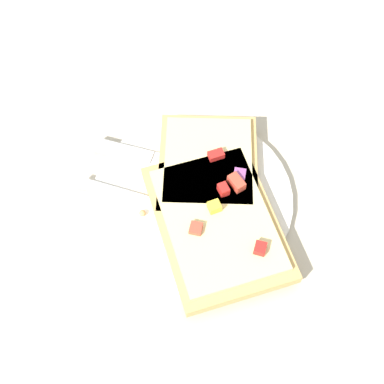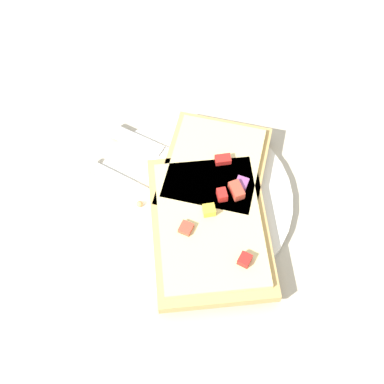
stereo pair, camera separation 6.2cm
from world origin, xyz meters
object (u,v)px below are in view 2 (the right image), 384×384
object	(u,v)px
plate	(192,199)
pizza_slice_corner	(215,167)
fork	(168,205)
pizza_slice_main	(210,226)
knife	(168,155)

from	to	relation	value
plate	pizza_slice_corner	bearing A→B (deg)	40.04
fork	pizza_slice_corner	size ratio (longest dim) A/B	0.99
plate	pizza_slice_main	size ratio (longest dim) A/B	1.22
plate	fork	distance (m)	0.03
fork	pizza_slice_corner	distance (m)	0.07
knife	pizza_slice_corner	distance (m)	0.06
knife	plate	bearing A→B (deg)	-34.10
knife	fork	bearing A→B (deg)	-60.32
plate	knife	xyz separation A→B (m)	(-0.02, 0.06, 0.01)
fork	pizza_slice_corner	bearing A→B (deg)	70.02
fork	knife	distance (m)	0.07
knife	pizza_slice_main	world-z (taller)	pizza_slice_main
pizza_slice_main	pizza_slice_corner	world-z (taller)	same
pizza_slice_corner	pizza_slice_main	bearing A→B (deg)	8.02
pizza_slice_main	pizza_slice_corner	distance (m)	0.08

